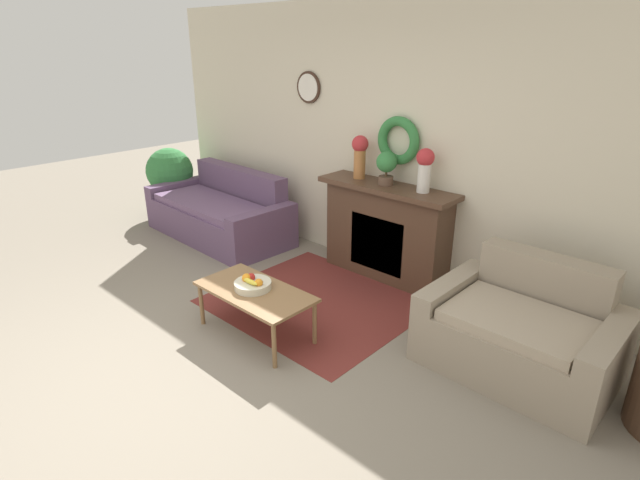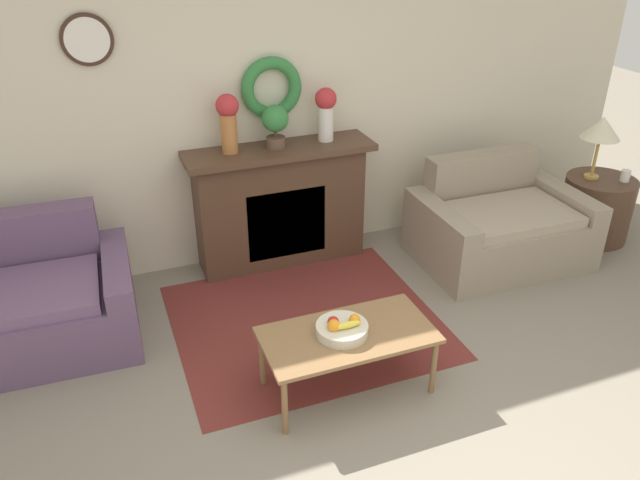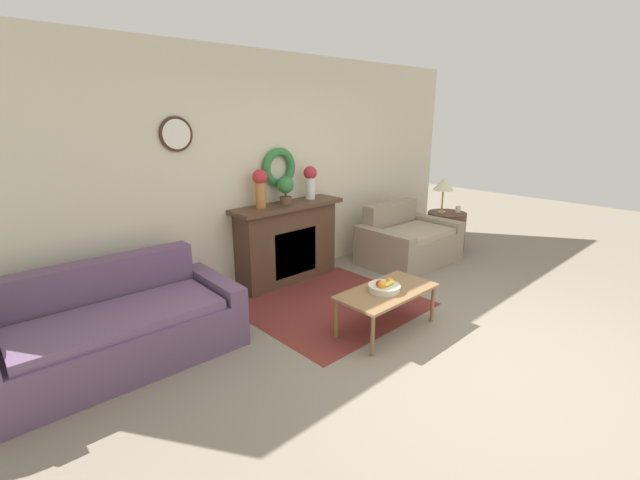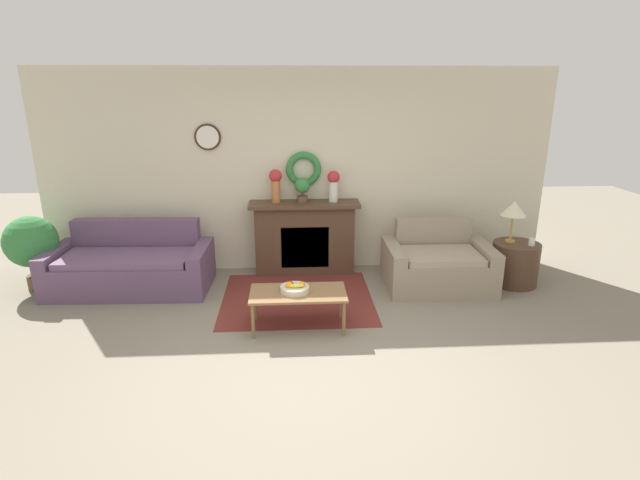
{
  "view_description": "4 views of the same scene",
  "coord_description": "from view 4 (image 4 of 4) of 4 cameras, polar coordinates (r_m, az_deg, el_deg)",
  "views": [
    {
      "loc": [
        2.81,
        -1.41,
        2.29
      ],
      "look_at": [
        0.03,
        1.58,
        0.66
      ],
      "focal_mm": 28.0,
      "sensor_mm": 36.0,
      "label": 1
    },
    {
      "loc": [
        -1.25,
        -1.79,
        2.59
      ],
      "look_at": [
        0.03,
        1.54,
        0.68
      ],
      "focal_mm": 35.0,
      "sensor_mm": 36.0,
      "label": 2
    },
    {
      "loc": [
        -3.08,
        -1.41,
        2.02
      ],
      "look_at": [
        -0.18,
        1.67,
        0.76
      ],
      "focal_mm": 24.0,
      "sensor_mm": 36.0,
      "label": 3
    },
    {
      "loc": [
        -0.1,
        -3.92,
        2.51
      ],
      "look_at": [
        0.22,
        1.44,
        0.8
      ],
      "focal_mm": 28.0,
      "sensor_mm": 36.0,
      "label": 4
    }
  ],
  "objects": [
    {
      "name": "coffee_table",
      "position": [
        5.26,
        -2.52,
        -6.34
      ],
      "size": [
        1.01,
        0.52,
        0.41
      ],
      "color": "olive",
      "rests_on": "ground_plane"
    },
    {
      "name": "loveseat_right",
      "position": [
        6.52,
        13.26,
        -2.72
      ],
      "size": [
        1.33,
        0.94,
        0.8
      ],
      "rotation": [
        0.0,
        0.0,
        -0.01
      ],
      "color": "gray",
      "rests_on": "ground_plane"
    },
    {
      "name": "couch_left",
      "position": [
        6.71,
        -20.75,
        -2.82
      ],
      "size": [
        1.98,
        0.99,
        0.82
      ],
      "rotation": [
        0.0,
        0.0,
        -0.04
      ],
      "color": "#604766",
      "rests_on": "ground_plane"
    },
    {
      "name": "wall_back",
      "position": [
        6.76,
        -2.55,
        7.79
      ],
      "size": [
        6.8,
        0.16,
        2.7
      ],
      "color": "beige",
      "rests_on": "ground_plane"
    },
    {
      "name": "floor_rug",
      "position": [
        6.09,
        -2.6,
        -6.66
      ],
      "size": [
        1.8,
        1.62,
        0.01
      ],
      "color": "maroon",
      "rests_on": "ground_plane"
    },
    {
      "name": "vase_on_mantel_left",
      "position": [
        6.58,
        -5.09,
        6.49
      ],
      "size": [
        0.17,
        0.17,
        0.44
      ],
      "color": "#AD6B38",
      "rests_on": "fireplace"
    },
    {
      "name": "side_table_by_loveseat",
      "position": [
        6.89,
        21.38,
        -2.52
      ],
      "size": [
        0.59,
        0.59,
        0.55
      ],
      "color": "#4C3323",
      "rests_on": "ground_plane"
    },
    {
      "name": "table_lamp",
      "position": [
        6.71,
        21.28,
        3.31
      ],
      "size": [
        0.31,
        0.31,
        0.54
      ],
      "color": "#B28E42",
      "rests_on": "side_table_by_loveseat"
    },
    {
      "name": "fireplace",
      "position": [
        6.76,
        -1.78,
        0.35
      ],
      "size": [
        1.46,
        0.41,
        0.98
      ],
      "color": "#4C3323",
      "rests_on": "ground_plane"
    },
    {
      "name": "potted_plant_floor_by_couch",
      "position": [
        7.12,
        -30.13,
        -0.32
      ],
      "size": [
        0.64,
        0.64,
        0.94
      ],
      "color": "brown",
      "rests_on": "ground_plane"
    },
    {
      "name": "fruit_bowl",
      "position": [
        5.24,
        -2.93,
        -5.52
      ],
      "size": [
        0.31,
        0.31,
        0.12
      ],
      "color": "beige",
      "rests_on": "coffee_table"
    },
    {
      "name": "mug",
      "position": [
        6.76,
        23.05,
        -0.2
      ],
      "size": [
        0.08,
        0.08,
        0.1
      ],
      "color": "silver",
      "rests_on": "side_table_by_loveseat"
    },
    {
      "name": "ground_plane",
      "position": [
        4.65,
        -1.69,
        -14.94
      ],
      "size": [
        16.0,
        16.0,
        0.0
      ],
      "primitive_type": "plane",
      "color": "gray"
    },
    {
      "name": "potted_plant_on_mantel",
      "position": [
        6.57,
        -2.03,
        5.98
      ],
      "size": [
        0.2,
        0.2,
        0.33
      ],
      "color": "brown",
      "rests_on": "fireplace"
    },
    {
      "name": "vase_on_mantel_right",
      "position": [
        6.6,
        1.55,
        6.46
      ],
      "size": [
        0.17,
        0.17,
        0.41
      ],
      "color": "silver",
      "rests_on": "fireplace"
    }
  ]
}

